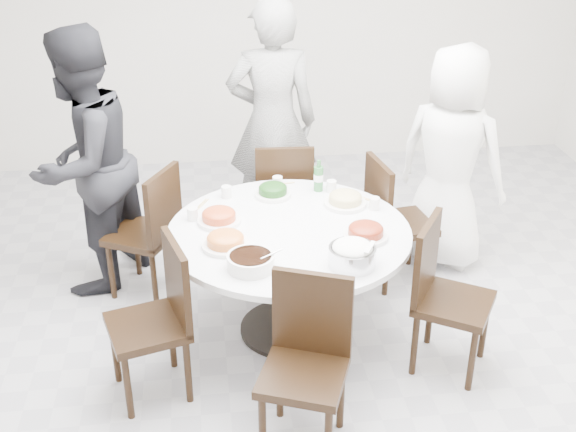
{
  "coord_description": "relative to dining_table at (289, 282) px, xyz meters",
  "views": [
    {
      "loc": [
        -0.74,
        -3.79,
        2.85
      ],
      "look_at": [
        -0.24,
        0.12,
        0.82
      ],
      "focal_mm": 45.0,
      "sensor_mm": 36.0,
      "label": 1
    }
  ],
  "objects": [
    {
      "name": "dish_greens",
      "position": [
        -0.05,
        0.49,
        0.41
      ],
      "size": [
        0.24,
        0.24,
        0.06
      ],
      "primitive_type": "cylinder",
      "color": "white",
      "rests_on": "dining_table"
    },
    {
      "name": "chair_n",
      "position": [
        0.09,
        1.03,
        0.1
      ],
      "size": [
        0.44,
        0.44,
        0.95
      ],
      "primitive_type": "cube",
      "rotation": [
        0.0,
        0.0,
        3.08
      ],
      "color": "black",
      "rests_on": "floor"
    },
    {
      "name": "chair_s",
      "position": [
        -0.06,
        -1.01,
        0.1
      ],
      "size": [
        0.55,
        0.55,
        0.95
      ],
      "primitive_type": "cube",
      "rotation": [
        0.0,
        0.0,
        5.9
      ],
      "color": "black",
      "rests_on": "floor"
    },
    {
      "name": "chair_ne",
      "position": [
        0.87,
        0.53,
        0.1
      ],
      "size": [
        0.48,
        0.48,
        0.95
      ],
      "primitive_type": "cube",
      "rotation": [
        0.0,
        0.0,
        1.73
      ],
      "color": "black",
      "rests_on": "floor"
    },
    {
      "name": "chair_sw",
      "position": [
        -0.86,
        -0.49,
        0.1
      ],
      "size": [
        0.52,
        0.52,
        0.95
      ],
      "primitive_type": "cube",
      "rotation": [
        0.0,
        0.0,
        4.99
      ],
      "color": "black",
      "rests_on": "floor"
    },
    {
      "name": "dish_redbrown",
      "position": [
        0.44,
        -0.16,
        0.41
      ],
      "size": [
        0.27,
        0.27,
        0.07
      ],
      "primitive_type": "cylinder",
      "color": "white",
      "rests_on": "dining_table"
    },
    {
      "name": "chair_se",
      "position": [
        0.92,
        -0.48,
        0.1
      ],
      "size": [
        0.58,
        0.58,
        0.95
      ],
      "primitive_type": "cube",
      "rotation": [
        0.0,
        0.0,
        7.29
      ],
      "color": "black",
      "rests_on": "floor"
    },
    {
      "name": "rice_bowl",
      "position": [
        0.3,
        -0.46,
        0.43
      ],
      "size": [
        0.27,
        0.27,
        0.11
      ],
      "primitive_type": "cylinder",
      "color": "silver",
      "rests_on": "dining_table"
    },
    {
      "name": "diner_right",
      "position": [
        1.28,
        0.78,
        0.46
      ],
      "size": [
        0.96,
        0.93,
        1.66
      ],
      "primitive_type": "imported",
      "rotation": [
        0.0,
        0.0,
        2.44
      ],
      "color": "white",
      "rests_on": "floor"
    },
    {
      "name": "dish_pale",
      "position": [
        0.41,
        0.29,
        0.41
      ],
      "size": [
        0.28,
        0.28,
        0.07
      ],
      "primitive_type": "cylinder",
      "color": "white",
      "rests_on": "dining_table"
    },
    {
      "name": "dining_table",
      "position": [
        0.0,
        0.0,
        0.0
      ],
      "size": [
        1.5,
        1.5,
        0.75
      ],
      "primitive_type": "cylinder",
      "color": "white",
      "rests_on": "floor"
    },
    {
      "name": "chopsticks",
      "position": [
        -0.04,
        0.62,
        0.38
      ],
      "size": [
        0.24,
        0.04,
        0.01
      ],
      "primitive_type": null,
      "color": "#D5B571",
      "rests_on": "dining_table"
    },
    {
      "name": "floor",
      "position": [
        0.24,
        -0.07,
        -0.38
      ],
      "size": [
        6.0,
        6.0,
        0.01
      ],
      "primitive_type": "cube",
      "color": "#B0AFB4",
      "rests_on": "ground"
    },
    {
      "name": "diner_middle",
      "position": [
        0.05,
        1.37,
        0.58
      ],
      "size": [
        0.72,
        0.5,
        1.91
      ],
      "primitive_type": "imported",
      "rotation": [
        0.0,
        0.0,
        3.08
      ],
      "color": "black",
      "rests_on": "floor"
    },
    {
      "name": "dish_orange",
      "position": [
        -0.42,
        0.15,
        0.41
      ],
      "size": [
        0.27,
        0.27,
        0.07
      ],
      "primitive_type": "cylinder",
      "color": "white",
      "rests_on": "dining_table"
    },
    {
      "name": "beverage_bottle",
      "position": [
        0.27,
        0.54,
        0.49
      ],
      "size": [
        0.06,
        0.06,
        0.22
      ],
      "primitive_type": "cylinder",
      "color": "#2B6B32",
      "rests_on": "dining_table"
    },
    {
      "name": "dish_tofu",
      "position": [
        -0.4,
        -0.16,
        0.41
      ],
      "size": [
        0.28,
        0.28,
        0.07
      ],
      "primitive_type": "cylinder",
      "color": "white",
      "rests_on": "dining_table"
    },
    {
      "name": "diner_left",
      "position": [
        -1.3,
        0.79,
        0.55
      ],
      "size": [
        1.07,
        1.13,
        1.86
      ],
      "primitive_type": "imported",
      "rotation": [
        0.0,
        0.0,
        4.17
      ],
      "color": "black",
      "rests_on": "floor"
    },
    {
      "name": "chair_nw",
      "position": [
        -0.95,
        0.61,
        0.1
      ],
      "size": [
        0.57,
        0.57,
        0.95
      ],
      "primitive_type": "cube",
      "rotation": [
        0.0,
        0.0,
        4.23
      ],
      "color": "black",
      "rests_on": "floor"
    },
    {
      "name": "soup_bowl",
      "position": [
        -0.27,
        -0.42,
        0.42
      ],
      "size": [
        0.27,
        0.27,
        0.08
      ],
      "primitive_type": "cylinder",
      "color": "white",
      "rests_on": "dining_table"
    },
    {
      "name": "wall_back",
      "position": [
        0.24,
        2.93,
        1.02
      ],
      "size": [
        6.0,
        0.01,
        2.8
      ],
      "primitive_type": "cube",
      "color": "silver",
      "rests_on": "ground"
    },
    {
      "name": "tea_cups",
      "position": [
        -0.02,
        0.65,
        0.42
      ],
      "size": [
        0.07,
        0.07,
        0.08
      ],
      "primitive_type": "cylinder",
      "color": "white",
      "rests_on": "dining_table"
    }
  ]
}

